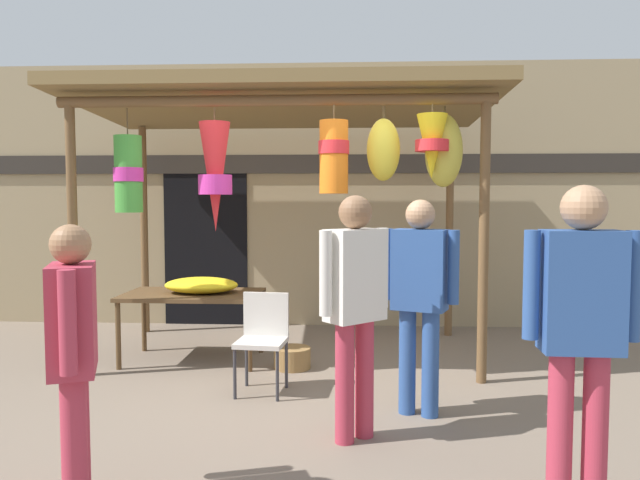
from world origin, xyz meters
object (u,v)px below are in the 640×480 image
vendor_in_orange (73,346)px  wicker_basket_by_table (292,358)px  customer_foreground (420,289)px  flower_heap_on_table (203,285)px  display_table (193,299)px  passerby_at_right (355,296)px  folding_chair (263,333)px  shopper_by_bananas (581,319)px

vendor_in_orange → wicker_basket_by_table: bearing=72.7°
customer_foreground → flower_heap_on_table: bearing=144.6°
display_table → passerby_at_right: size_ratio=0.82×
customer_foreground → folding_chair: bearing=157.8°
folding_chair → passerby_at_right: passerby_at_right is taller
wicker_basket_by_table → shopper_by_bananas: shopper_by_bananas is taller
customer_foreground → wicker_basket_by_table: bearing=131.9°
display_table → shopper_by_bananas: bearing=-45.2°
flower_heap_on_table → vendor_in_orange: size_ratio=0.49×
customer_foreground → passerby_at_right: 0.71m
wicker_basket_by_table → customer_foreground: size_ratio=0.22×
wicker_basket_by_table → shopper_by_bananas: 3.29m
vendor_in_orange → shopper_by_bananas: size_ratio=0.88×
flower_heap_on_table → wicker_basket_by_table: (0.94, -0.22, -0.68)m
vendor_in_orange → flower_heap_on_table: bearing=91.4°
folding_chair → customer_foreground: (1.27, -0.52, 0.47)m
flower_heap_on_table → customer_foreground: size_ratio=0.45×
wicker_basket_by_table → vendor_in_orange: bearing=-107.3°
wicker_basket_by_table → shopper_by_bananas: bearing=-55.7°
flower_heap_on_table → passerby_at_right: 2.49m
passerby_at_right → folding_chair: bearing=127.3°
customer_foreground → shopper_by_bananas: bearing=-63.8°
vendor_in_orange → passerby_at_right: passerby_at_right is taller
display_table → flower_heap_on_table: (0.10, -0.01, 0.15)m
folding_chair → wicker_basket_by_table: (0.18, 0.70, -0.40)m
display_table → folding_chair: bearing=-47.3°
flower_heap_on_table → folding_chair: (0.76, -0.92, -0.28)m
flower_heap_on_table → vendor_in_orange: (0.07, -3.00, 0.11)m
folding_chair → shopper_by_bananas: shopper_by_bananas is taller
vendor_in_orange → shopper_by_bananas: shopper_by_bananas is taller
shopper_by_bananas → passerby_at_right: 1.47m
folding_chair → vendor_in_orange: size_ratio=0.55×
display_table → shopper_by_bananas: shopper_by_bananas is taller
folding_chair → wicker_basket_by_table: bearing=75.7°
display_table → shopper_by_bananas: size_ratio=0.80×
shopper_by_bananas → flower_heap_on_table: bearing=133.8°
folding_chair → passerby_at_right: 1.38m
display_table → wicker_basket_by_table: display_table is taller
display_table → passerby_at_right: (1.64, -1.96, 0.36)m
flower_heap_on_table → folding_chair: 1.23m
display_table → folding_chair: folding_chair is taller
vendor_in_orange → passerby_at_right: bearing=35.5°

